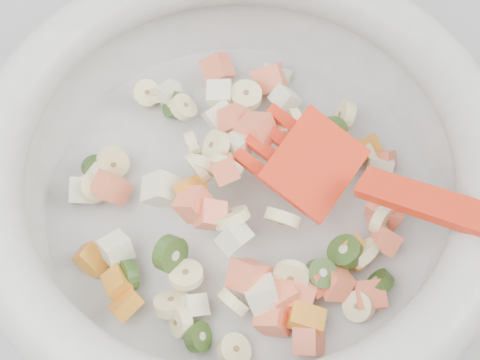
{
  "coord_description": "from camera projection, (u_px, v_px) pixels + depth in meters",
  "views": [
    {
      "loc": [
        0.05,
        1.16,
        1.4
      ],
      "look_at": [
        0.06,
        1.41,
        0.95
      ],
      "focal_mm": 50.0,
      "sensor_mm": 36.0,
      "label": 1
    }
  ],
  "objects": [
    {
      "name": "mixing_bowl",
      "position": [
        241.0,
        172.0,
        0.51
      ],
      "size": [
        0.48,
        0.4,
        0.16
      ],
      "color": "silver",
      "rests_on": "counter"
    },
    {
      "name": "counter",
      "position": [
        196.0,
        327.0,
        0.97
      ],
      "size": [
        2.0,
        0.6,
        0.9
      ],
      "primitive_type": "cube",
      "color": "#9C9DA2",
      "rests_on": "ground"
    }
  ]
}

